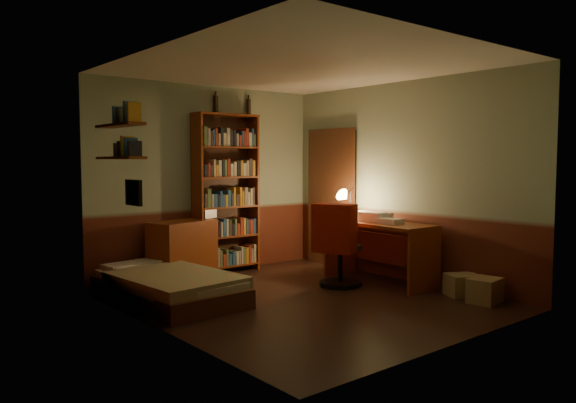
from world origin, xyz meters
TOP-DOWN VIEW (x-y plane):
  - floor at (0.00, 0.00)m, footprint 3.50×4.00m
  - ceiling at (0.00, 0.00)m, footprint 3.50×4.00m
  - wall_back at (0.00, 2.01)m, footprint 3.50×0.02m
  - wall_left at (-1.76, 0.00)m, footprint 0.02×4.00m
  - wall_right at (1.76, 0.00)m, footprint 0.02×4.00m
  - wall_front at (0.00, -2.01)m, footprint 3.50×0.02m
  - doorway at (1.72, 1.30)m, footprint 0.06×0.90m
  - door_trim at (1.69, 1.30)m, footprint 0.02×0.98m
  - bed at (-1.18, 0.94)m, footprint 1.06×1.90m
  - dresser at (-0.54, 1.76)m, footprint 0.97×0.67m
  - mini_stereo at (-0.10, 1.89)m, footprint 0.26×0.22m
  - bookshelf at (0.20, 1.85)m, footprint 0.96×0.32m
  - bottle_left at (0.11, 1.96)m, footprint 0.08×0.08m
  - bottle_right at (0.67, 1.96)m, footprint 0.07×0.07m
  - desk at (1.35, 0.05)m, footprint 0.65×1.48m
  - paper_stack at (1.34, 0.15)m, footprint 0.27×0.34m
  - desk_lamp at (1.52, 0.73)m, footprint 0.20×0.20m
  - office_chair at (0.83, 0.23)m, footprint 0.69×0.66m
  - red_jacket at (0.56, -0.01)m, footprint 0.46×0.57m
  - wall_shelf_lower at (-1.64, 1.10)m, footprint 0.20×0.90m
  - wall_shelf_upper at (-1.64, 1.10)m, footprint 0.20×0.90m
  - framed_picture at (-1.72, 0.60)m, footprint 0.04×0.32m
  - cardboard_box_a at (1.48, -1.39)m, footprint 0.40×0.34m
  - cardboard_box_b at (1.56, -1.05)m, footprint 0.45×0.43m

SIDE VIEW (x-z plane):
  - floor at x=0.00m, z-range -0.02..0.00m
  - cardboard_box_b at x=1.56m, z-range 0.00..0.25m
  - cardboard_box_a at x=1.48m, z-range 0.00..0.27m
  - bed at x=-1.18m, z-range 0.00..0.55m
  - desk at x=1.35m, z-range 0.00..0.78m
  - dresser at x=-0.54m, z-range 0.00..0.79m
  - office_chair at x=0.83m, z-range 0.00..1.09m
  - paper_stack at x=1.34m, z-range 0.78..0.91m
  - mini_stereo at x=-0.10m, z-range 0.79..0.91m
  - doorway at x=1.72m, z-range 0.00..2.00m
  - door_trim at x=1.69m, z-range -0.04..2.04m
  - desk_lamp at x=1.52m, z-range 0.78..1.38m
  - bookshelf at x=0.20m, z-range 0.00..2.21m
  - framed_picture at x=-1.72m, z-range 1.12..1.38m
  - wall_back at x=0.00m, z-range 0.00..2.60m
  - wall_left at x=-1.76m, z-range 0.00..2.60m
  - wall_right at x=1.76m, z-range 0.00..2.60m
  - wall_front at x=0.00m, z-range 0.00..2.60m
  - red_jacket at x=0.56m, z-range 1.09..1.68m
  - wall_shelf_lower at x=-1.64m, z-range 1.59..1.61m
  - wall_shelf_upper at x=-1.64m, z-range 1.94..1.96m
  - bottle_right at x=0.67m, z-range 2.21..2.45m
  - bottle_left at x=0.11m, z-range 2.21..2.46m
  - ceiling at x=0.00m, z-range 2.60..2.62m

